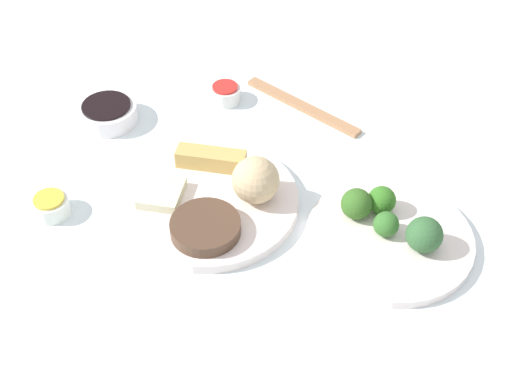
{
  "coord_description": "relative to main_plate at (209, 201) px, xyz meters",
  "views": [
    {
      "loc": [
        -0.6,
        -0.45,
        0.73
      ],
      "look_at": [
        0.0,
        -0.12,
        0.06
      ],
      "focal_mm": 46.48,
      "sensor_mm": 36.0,
      "label": 1
    }
  ],
  "objects": [
    {
      "name": "sauce_ramekin_hot_mustard",
      "position": [
        -0.13,
        0.2,
        0.01
      ],
      "size": [
        0.05,
        0.05,
        0.03
      ],
      "primitive_type": "cylinder",
      "color": "white",
      "rests_on": "tabletop"
    },
    {
      "name": "rice_scoop",
      "position": [
        0.03,
        -0.06,
        0.04
      ],
      "size": [
        0.07,
        0.07,
        0.07
      ],
      "primitive_type": "sphere",
      "color": "#D0B283",
      "rests_on": "main_plate"
    },
    {
      "name": "soy_sauce_bowl",
      "position": [
        0.09,
        0.26,
        0.01
      ],
      "size": [
        0.1,
        0.1,
        0.03
      ],
      "primitive_type": "cylinder",
      "color": "white",
      "rests_on": "tabletop"
    },
    {
      "name": "spring_roll",
      "position": [
        0.06,
        0.03,
        0.02
      ],
      "size": [
        0.06,
        0.11,
        0.03
      ],
      "primitive_type": "cube",
      "rotation": [
        0.0,
        0.0,
        1.88
      ],
      "color": "tan",
      "rests_on": "main_plate"
    },
    {
      "name": "crab_rangoon_wonton",
      "position": [
        -0.03,
        0.06,
        0.02
      ],
      "size": [
        0.08,
        0.08,
        0.02
      ],
      "primitive_type": "cube",
      "rotation": [
        0.0,
        0.0,
        0.32
      ],
      "color": "beige",
      "rests_on": "main_plate"
    },
    {
      "name": "stir_fry_heap",
      "position": [
        -0.06,
        -0.03,
        0.02
      ],
      "size": [
        0.1,
        0.1,
        0.02
      ],
      "primitive_type": "cylinder",
      "color": "#503727",
      "rests_on": "main_plate"
    },
    {
      "name": "sauce_ramekin_sweet_and_sour_liquid",
      "position": [
        0.24,
        0.11,
        0.02
      ],
      "size": [
        0.04,
        0.04,
        0.0
      ],
      "primitive_type": "cylinder",
      "color": "red",
      "rests_on": "sauce_ramekin_sweet_and_sour"
    },
    {
      "name": "sauce_ramekin_hot_mustard_liquid",
      "position": [
        -0.13,
        0.2,
        0.02
      ],
      "size": [
        0.04,
        0.04,
        0.0
      ],
      "primitive_type": "cylinder",
      "color": "gold",
      "rests_on": "sauce_ramekin_hot_mustard"
    },
    {
      "name": "tabletop",
      "position": [
        0.02,
        0.05,
        -0.02
      ],
      "size": [
        2.2,
        2.2,
        0.02
      ],
      "primitive_type": "cube",
      "color": "white",
      "rests_on": "ground"
    },
    {
      "name": "broccoli_floret_2",
      "position": [
        0.1,
        -0.23,
        0.03
      ],
      "size": [
        0.04,
        0.04,
        0.04
      ],
      "primitive_type": "sphere",
      "color": "#347222",
      "rests_on": "broccoli_plate"
    },
    {
      "name": "broccoli_floret_0",
      "position": [
        0.07,
        -0.2,
        0.03
      ],
      "size": [
        0.05,
        0.05,
        0.05
      ],
      "primitive_type": "sphere",
      "color": "#356522",
      "rests_on": "broccoli_plate"
    },
    {
      "name": "broccoli_plate",
      "position": [
        0.06,
        -0.26,
        -0.0
      ],
      "size": [
        0.24,
        0.24,
        0.01
      ],
      "primitive_type": "cylinder",
      "color": "white",
      "rests_on": "tabletop"
    },
    {
      "name": "sauce_ramekin_sweet_and_sour",
      "position": [
        0.24,
        0.11,
        0.01
      ],
      "size": [
        0.05,
        0.05,
        0.03
      ],
      "primitive_type": "cylinder",
      "color": "white",
      "rests_on": "tabletop"
    },
    {
      "name": "broccoli_floret_3",
      "position": [
        0.06,
        -0.31,
        0.03
      ],
      "size": [
        0.05,
        0.05,
        0.05
      ],
      "primitive_type": "sphere",
      "color": "#325F33",
      "rests_on": "broccoli_plate"
    },
    {
      "name": "main_plate",
      "position": [
        0.0,
        0.0,
        0.0
      ],
      "size": [
        0.27,
        0.27,
        0.02
      ],
      "primitive_type": "cylinder",
      "color": "white",
      "rests_on": "tabletop"
    },
    {
      "name": "soy_sauce_bowl_liquid",
      "position": [
        0.09,
        0.26,
        0.02
      ],
      "size": [
        0.08,
        0.08,
        0.0
      ],
      "primitive_type": "cylinder",
      "color": "black",
      "rests_on": "soy_sauce_bowl"
    },
    {
      "name": "broccoli_floret_1",
      "position": [
        0.06,
        -0.25,
        0.02
      ],
      "size": [
        0.04,
        0.04,
        0.04
      ],
      "primitive_type": "sphere",
      "color": "#346B2B",
      "rests_on": "broccoli_plate"
    },
    {
      "name": "chopsticks_pair",
      "position": [
        0.28,
        -0.02,
        -0.0
      ],
      "size": [
        0.07,
        0.24,
        0.01
      ],
      "primitive_type": "cube",
      "rotation": [
        0.0,
        0.0,
        1.36
      ],
      "color": "#AC7A52",
      "rests_on": "tabletop"
    }
  ]
}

